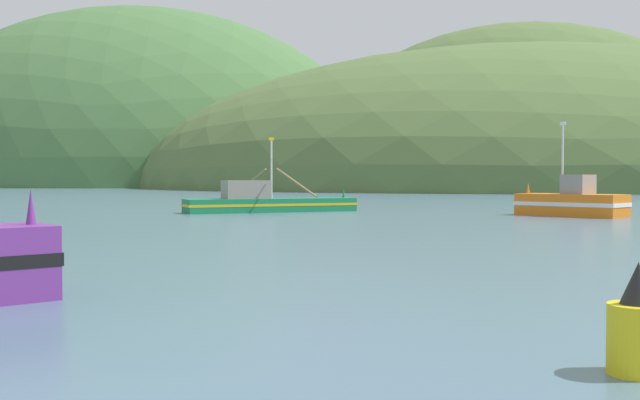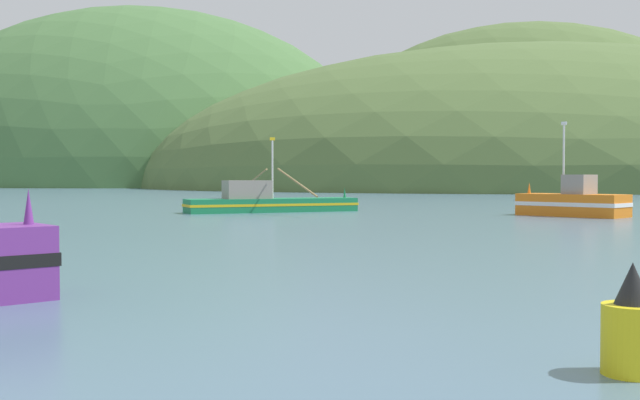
% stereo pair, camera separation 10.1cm
% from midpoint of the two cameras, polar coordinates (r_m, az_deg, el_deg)
% --- Properties ---
extents(hill_mid_right, '(146.91, 117.53, 100.93)m').
position_cam_midpoint_polar(hill_mid_right, '(222.45, -13.87, 1.11)').
color(hill_mid_right, '#47703D').
rests_on(hill_mid_right, ground).
extents(hill_far_right, '(128.28, 102.63, 91.90)m').
position_cam_midpoint_polar(hill_far_right, '(221.26, 15.12, 1.09)').
color(hill_far_right, '#516B38').
rests_on(hill_far_right, ground).
extents(hill_far_left, '(164.17, 131.33, 60.54)m').
position_cam_midpoint_polar(hill_far_left, '(170.17, 13.79, 0.92)').
color(hill_far_left, '#516B38').
rests_on(hill_far_left, ground).
extents(fishing_boat_green, '(10.61, 12.25, 5.00)m').
position_cam_midpoint_polar(fishing_boat_green, '(49.60, -3.98, -0.16)').
color(fishing_boat_green, '#197A47').
rests_on(fishing_boat_green, ground).
extents(fishing_boat_orange, '(6.69, 5.28, 5.69)m').
position_cam_midpoint_polar(fishing_boat_orange, '(46.80, 18.95, -0.18)').
color(fishing_boat_orange, orange).
rests_on(fishing_boat_orange, ground).
extents(channel_buoy, '(0.70, 0.70, 1.33)m').
position_cam_midpoint_polar(channel_buoy, '(9.57, 23.19, -9.17)').
color(channel_buoy, yellow).
rests_on(channel_buoy, ground).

